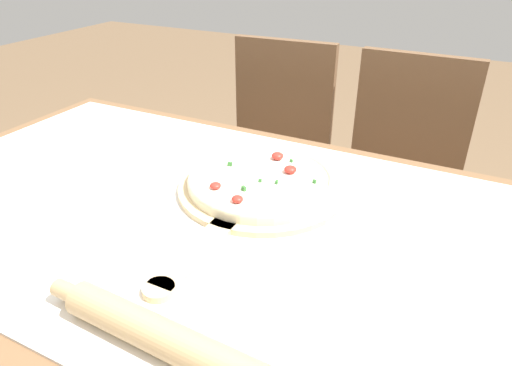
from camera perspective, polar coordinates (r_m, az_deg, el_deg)
name	(u,v)px	position (r m, az deg, el deg)	size (l,w,h in m)	color
dining_table	(221,261)	(0.94, -4.36, -9.67)	(1.50, 0.85, 0.75)	brown
towel_cloth	(219,217)	(0.88, -4.62, -4.21)	(1.42, 0.77, 0.00)	silver
pizza_peel	(258,192)	(0.94, 0.19, -1.10)	(0.35, 0.55, 0.01)	#D6B784
pizza	(263,179)	(0.95, 0.82, 0.51)	(0.31, 0.31, 0.03)	beige
rolling_pin	(179,345)	(0.61, -9.55, -19.40)	(0.44, 0.06, 0.05)	tan
chair_left	(274,147)	(1.72, 2.26, 4.51)	(0.42, 0.42, 0.90)	brown
chair_right	(399,173)	(1.61, 17.40, 1.22)	(0.41, 0.41, 0.90)	brown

